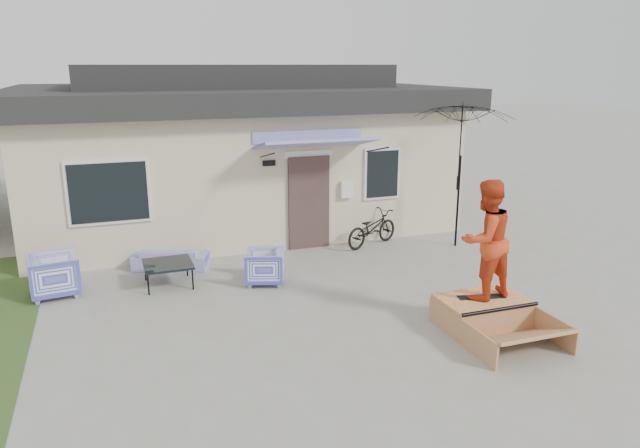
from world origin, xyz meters
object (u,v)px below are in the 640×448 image
object	(u,v)px
bicycle	(372,224)
patio_umbrella	(460,171)
armchair_right	(264,265)
coffee_table	(168,274)
skate_ramp	(482,312)
armchair_left	(54,273)
skateboard	(481,296)
skater	(486,238)
loveseat	(171,254)

from	to	relation	value
bicycle	patio_umbrella	distance (m)	2.30
bicycle	armchair_right	bearing A→B (deg)	94.03
coffee_table	patio_umbrella	bearing A→B (deg)	2.80
skate_ramp	armchair_right	bearing A→B (deg)	133.03
bicycle	patio_umbrella	xyz separation A→B (m)	(1.81, -0.69, 1.25)
armchair_left	skate_ramp	bearing A→B (deg)	-127.98
patio_umbrella	skateboard	xyz separation A→B (m)	(-1.97, -3.81, -1.27)
skateboard	bicycle	bearing A→B (deg)	100.81
armchair_right	skate_ramp	size ratio (longest dim) A/B	0.40
armchair_right	patio_umbrella	size ratio (longest dim) A/B	0.29
armchair_right	skate_ramp	world-z (taller)	armchair_right
skate_ramp	skateboard	world-z (taller)	skateboard
bicycle	skateboard	xyz separation A→B (m)	(-0.16, -4.50, -0.02)
armchair_left	skateboard	size ratio (longest dim) A/B	1.11
bicycle	skateboard	world-z (taller)	bicycle
coffee_table	bicycle	world-z (taller)	bicycle
armchair_left	armchair_right	bearing A→B (deg)	-108.68
armchair_right	skater	xyz separation A→B (m)	(2.79, -2.98, 1.08)
bicycle	skate_ramp	xyz separation A→B (m)	(-0.16, -4.54, -0.27)
armchair_right	coffee_table	distance (m)	1.82
skate_ramp	bicycle	bearing A→B (deg)	88.32
bicycle	skate_ramp	distance (m)	4.55
loveseat	bicycle	bearing A→B (deg)	-160.33
coffee_table	skateboard	bearing A→B (deg)	-37.62
coffee_table	skate_ramp	distance (m)	5.75
bicycle	skater	distance (m)	4.60
armchair_left	skater	distance (m)	7.53
loveseat	armchair_left	xyz separation A→B (m)	(-2.13, -0.80, 0.13)
patio_umbrella	armchair_right	bearing A→B (deg)	-170.09
armchair_left	patio_umbrella	bearing A→B (deg)	-97.30
skater	bicycle	bearing A→B (deg)	-102.10
coffee_table	patio_umbrella	size ratio (longest dim) A/B	0.36
bicycle	skate_ramp	bearing A→B (deg)	154.72
armchair_right	bicycle	bearing A→B (deg)	136.28
armchair_left	armchair_right	distance (m)	3.78
loveseat	armchair_left	world-z (taller)	armchair_left
skate_ramp	coffee_table	bearing A→B (deg)	142.37
loveseat	coffee_table	size ratio (longest dim) A/B	1.69
armchair_right	skateboard	distance (m)	4.08
armchair_right	bicycle	world-z (taller)	bicycle
loveseat	armchair_right	distance (m)	2.18
armchair_right	patio_umbrella	xyz separation A→B (m)	(4.76, 0.83, 1.38)
coffee_table	skate_ramp	bearing A→B (deg)	-37.98
skate_ramp	skateboard	xyz separation A→B (m)	(0.00, 0.05, 0.25)
loveseat	bicycle	distance (m)	4.54
skateboard	patio_umbrella	bearing A→B (deg)	75.51
patio_umbrella	bicycle	bearing A→B (deg)	159.13
patio_umbrella	skater	bearing A→B (deg)	-117.35
coffee_table	armchair_left	bearing A→B (deg)	175.21
armchair_right	skateboard	world-z (taller)	armchair_right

